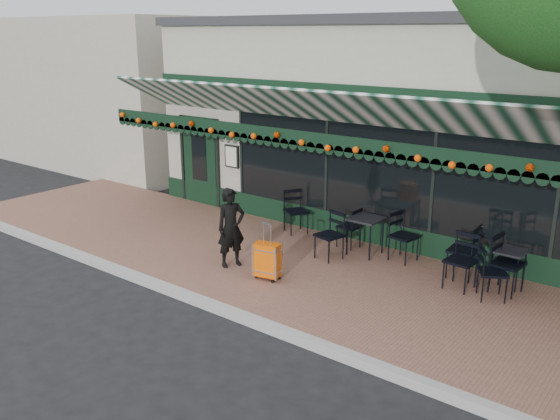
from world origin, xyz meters
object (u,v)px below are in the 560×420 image
Objects in this scene: chair_a_right at (508,265)px; cafe_table_a at (509,253)px; chair_a_extra at (493,273)px; suitcase at (267,260)px; woman at (231,228)px; chair_b_left at (349,227)px; cafe_table_b at (366,221)px; chair_a_front at (461,262)px; chair_b_front at (329,236)px; chair_a_left at (463,251)px; chair_b_right at (404,237)px; chair_solo at (296,212)px.

cafe_table_a is at bearing 19.82° from chair_a_right.
chair_a_extra is at bearing -92.05° from cafe_table_a.
suitcase is at bearing 125.55° from chair_a_right.
woman is 1.51× the size of chair_a_right.
chair_a_extra is 1.08× the size of chair_b_left.
chair_a_right is (4.44, 1.93, -0.25)m from woman.
chair_a_front reaches higher than cafe_table_b.
cafe_table_a is 0.67× the size of chair_a_front.
woman is 4.85m from chair_a_right.
chair_b_front is at bearing -164.72° from cafe_table_a.
suitcase is 3.78m from chair_a_extra.
chair_a_left is 2.42m from chair_b_left.
cafe_table_a is at bearing 98.22° from chair_a_left.
chair_a_front is at bearing 14.19° from chair_a_left.
chair_b_right is 2.60m from chair_solo.
chair_a_extra is (-0.03, -0.72, -0.13)m from cafe_table_a.
cafe_table_b is at bearing -15.33° from woman.
chair_a_right reaches higher than chair_a_extra.
cafe_table_a is 0.65× the size of chair_a_left.
cafe_table_a is 0.86× the size of cafe_table_b.
chair_a_left is at bearing 1.34° from cafe_table_b.
chair_a_right is at bearing -42.93° from woman.
cafe_table_a is 0.65× the size of chair_a_right.
chair_b_right is 1.01× the size of chair_solo.
suitcase is 1.38× the size of cafe_table_b.
chair_a_extra is 4.58m from chair_solo.
chair_b_front is (-2.36, -0.70, -0.03)m from chair_a_left.
chair_b_right is at bearing 160.65° from chair_a_front.
chair_a_extra is (0.57, -0.08, -0.03)m from chair_a_front.
chair_b_front is at bearing 5.89° from chair_b_left.
cafe_table_b is 2.73m from chair_a_extra.
woman is at bearing -62.90° from chair_a_left.
chair_a_right reaches higher than chair_a_front.
chair_a_left reaches higher than cafe_table_a.
suitcase reaches higher than chair_a_extra.
suitcase is 4.06m from chair_a_right.
cafe_table_a is 3.23m from chair_b_front.
woman is 1.51× the size of chair_a_left.
chair_a_front is 1.46m from chair_b_right.
chair_b_left is 0.82m from chair_b_front.
chair_a_extra is (2.67, -0.52, -0.22)m from cafe_table_b.
chair_b_right is at bearing 88.31° from chair_a_right.
chair_a_right is 1.18× the size of chair_b_left.
chair_a_left is 1.07× the size of chair_b_front.
chair_solo is (-4.62, 0.35, -0.02)m from chair_a_right.
chair_a_right is at bearing 86.95° from chair_b_left.
chair_b_left is 1.23m from chair_b_right.
cafe_table_b is (1.66, 2.06, -0.07)m from woman.
chair_solo is at bearing 161.37° from chair_b_front.
chair_b_front is at bearing 65.40° from suitcase.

